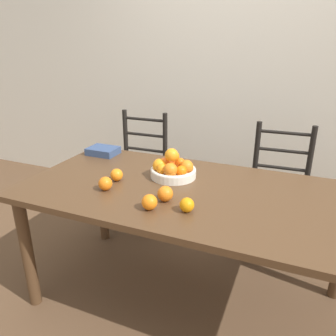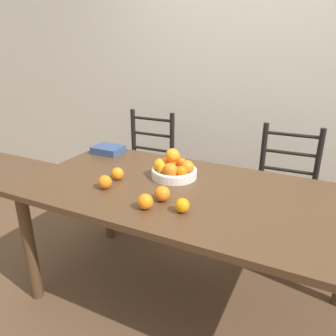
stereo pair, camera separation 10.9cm
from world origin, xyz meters
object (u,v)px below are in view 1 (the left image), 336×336
Objects in this scene: orange_loose_4 at (187,205)px; chair_right at (278,193)px; chair_left at (139,170)px; book_stack at (103,151)px; orange_loose_2 at (105,184)px; orange_loose_1 at (150,202)px; orange_loose_3 at (165,194)px; orange_loose_0 at (117,175)px; fruit_bowl at (173,168)px.

chair_right reaches higher than orange_loose_4.
chair_left is (-0.80, 1.01, -0.31)m from orange_loose_4.
chair_right is at bearing 20.19° from book_stack.
orange_loose_2 is 1.31m from chair_right.
chair_left is at bearing 83.88° from book_stack.
orange_loose_1 is 1.09× the size of orange_loose_4.
orange_loose_3 is 0.08× the size of chair_right.
chair_right is at bearing 70.79° from orange_loose_4.
orange_loose_4 is at bearing -24.65° from orange_loose_3.
orange_loose_3 reaches higher than orange_loose_4.
orange_loose_0 is at bearing -138.73° from chair_right.
orange_loose_3 is at bearing -74.89° from fruit_bowl.
chair_left reaches higher than orange_loose_4.
orange_loose_3 is 1.13× the size of orange_loose_4.
fruit_bowl reaches higher than orange_loose_3.
orange_loose_0 is 0.91× the size of orange_loose_3.
orange_loose_3 is at bearing 0.92° from orange_loose_2.
chair_left is (-0.29, 0.82, -0.31)m from orange_loose_0.
orange_loose_4 is at bearing -59.15° from fruit_bowl.
orange_loose_4 is at bearing -111.69° from chair_right.
orange_loose_4 is at bearing -21.03° from orange_loose_0.
orange_loose_1 is 0.12m from orange_loose_3.
chair_left reaches higher than orange_loose_1.
orange_loose_2 is 0.62m from book_stack.
orange_loose_0 is 0.54m from orange_loose_4.
orange_loose_3 is at bearing -56.55° from chair_left.
chair_right is 4.68× the size of book_stack.
orange_loose_1 is at bearing -164.44° from orange_loose_4.
chair_right is (1.15, -0.00, 0.00)m from chair_left.
book_stack is at bearing 162.27° from fruit_bowl.
orange_loose_0 is at bearing 158.97° from orange_loose_4.
chair_right is (0.49, 0.95, -0.32)m from orange_loose_3.
orange_loose_4 is at bearing -6.75° from orange_loose_2.
orange_loose_3 is 0.15m from orange_loose_4.
chair_right reaches higher than orange_loose_2.
chair_left is at bearing 120.51° from orange_loose_1.
orange_loose_1 is at bearing -18.51° from orange_loose_2.
orange_loose_2 is 0.49m from orange_loose_4.
chair_left is at bearing 177.52° from chair_right.
orange_loose_0 is 0.14m from orange_loose_2.
chair_left reaches higher than orange_loose_2.
fruit_bowl is 3.74× the size of orange_loose_0.
orange_loose_3 reaches higher than orange_loose_0.
fruit_bowl is at bearing -49.36° from chair_left.
book_stack is (-0.70, 0.51, -0.02)m from orange_loose_3.
orange_loose_3 is at bearing 155.35° from orange_loose_4.
orange_loose_1 is at bearing -83.36° from fruit_bowl.
chair_left is at bearing 124.80° from orange_loose_3.
orange_loose_3 is (0.36, -0.13, 0.00)m from orange_loose_0.
chair_right is at bearing 62.59° from orange_loose_3.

